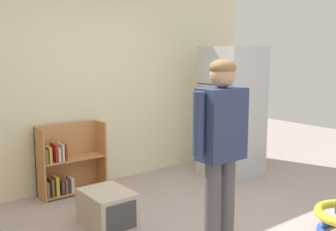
{
  "coord_description": "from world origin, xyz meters",
  "views": [
    {
      "loc": [
        -2.35,
        -2.33,
        1.71
      ],
      "look_at": [
        -0.14,
        0.51,
        1.14
      ],
      "focal_mm": 43.16,
      "sensor_mm": 36.0,
      "label": 1
    }
  ],
  "objects_px": {
    "pet_carrier": "(107,209)",
    "refrigerator": "(232,112)",
    "bookshelf": "(67,164)",
    "standing_person": "(221,143)"
  },
  "relations": [
    {
      "from": "refrigerator",
      "to": "standing_person",
      "type": "height_order",
      "value": "refrigerator"
    },
    {
      "from": "bookshelf",
      "to": "standing_person",
      "type": "xyz_separation_m",
      "value": [
        0.32,
        -2.28,
        0.63
      ]
    },
    {
      "from": "refrigerator",
      "to": "bookshelf",
      "type": "height_order",
      "value": "refrigerator"
    },
    {
      "from": "pet_carrier",
      "to": "bookshelf",
      "type": "bearing_deg",
      "value": 86.25
    },
    {
      "from": "pet_carrier",
      "to": "refrigerator",
      "type": "bearing_deg",
      "value": 11.44
    },
    {
      "from": "bookshelf",
      "to": "pet_carrier",
      "type": "height_order",
      "value": "bookshelf"
    },
    {
      "from": "standing_person",
      "to": "bookshelf",
      "type": "bearing_deg",
      "value": 97.93
    },
    {
      "from": "refrigerator",
      "to": "standing_person",
      "type": "bearing_deg",
      "value": -138.71
    },
    {
      "from": "refrigerator",
      "to": "pet_carrier",
      "type": "xyz_separation_m",
      "value": [
        -2.22,
        -0.45,
        -0.71
      ]
    },
    {
      "from": "refrigerator",
      "to": "bookshelf",
      "type": "xyz_separation_m",
      "value": [
        -2.15,
        0.67,
        -0.53
      ]
    }
  ]
}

